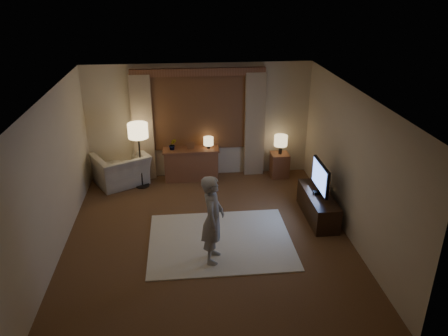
{
  "coord_description": "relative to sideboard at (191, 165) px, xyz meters",
  "views": [
    {
      "loc": [
        -0.38,
        -6.65,
        4.3
      ],
      "look_at": [
        0.35,
        0.6,
        1.08
      ],
      "focal_mm": 35.0,
      "sensor_mm": 36.0,
      "label": 1
    }
  ],
  "objects": [
    {
      "name": "picture_frame",
      "position": [
        0.0,
        0.0,
        0.45
      ],
      "size": [
        0.16,
        0.02,
        0.2
      ],
      "primitive_type": "cube",
      "color": "brown",
      "rests_on": "sideboard"
    },
    {
      "name": "room",
      "position": [
        0.21,
        -2.0,
        0.98
      ],
      "size": [
        5.04,
        5.54,
        2.64
      ],
      "color": "brown",
      "rests_on": "ground"
    },
    {
      "name": "tv_stand",
      "position": [
        2.36,
        -1.99,
        -0.1
      ],
      "size": [
        0.45,
        1.4,
        0.5
      ],
      "primitive_type": "cube",
      "color": "black",
      "rests_on": "floor"
    },
    {
      "name": "plant",
      "position": [
        -0.4,
        0.0,
        0.5
      ],
      "size": [
        0.17,
        0.13,
        0.3
      ],
      "primitive_type": "imported",
      "color": "#999999",
      "rests_on": "sideboard"
    },
    {
      "name": "table_lamp_sideboard",
      "position": [
        0.4,
        0.0,
        0.55
      ],
      "size": [
        0.22,
        0.22,
        0.3
      ],
      "color": "black",
      "rests_on": "sideboard"
    },
    {
      "name": "floor_lamp",
      "position": [
        -1.11,
        -0.27,
        0.87
      ],
      "size": [
        0.42,
        0.42,
        1.46
      ],
      "color": "black",
      "rests_on": "floor"
    },
    {
      "name": "sideboard",
      "position": [
        0.0,
        0.0,
        0.0
      ],
      "size": [
        1.2,
        0.4,
        0.7
      ],
      "primitive_type": "cube",
      "color": "brown",
      "rests_on": "floor"
    },
    {
      "name": "tv",
      "position": [
        2.36,
        -1.99,
        0.5
      ],
      "size": [
        0.21,
        0.87,
        0.63
      ],
      "color": "black",
      "rests_on": "tv_stand"
    },
    {
      "name": "person",
      "position": [
        0.25,
        -3.18,
        0.42
      ],
      "size": [
        0.46,
        0.61,
        1.5
      ],
      "primitive_type": "imported",
      "rotation": [
        0.0,
        0.0,
        1.37
      ],
      "color": "#99958D",
      "rests_on": "rug"
    },
    {
      "name": "armchair",
      "position": [
        -1.55,
        -0.12,
        0.01
      ],
      "size": [
        1.42,
        1.37,
        0.71
      ],
      "primitive_type": "imported",
      "rotation": [
        0.0,
        0.0,
        -2.64
      ],
      "color": "beige",
      "rests_on": "floor"
    },
    {
      "name": "rug",
      "position": [
        0.42,
        -2.65,
        -0.34
      ],
      "size": [
        2.5,
        2.0,
        0.02
      ],
      "primitive_type": "cube",
      "color": "#EFE4C9",
      "rests_on": "floor"
    },
    {
      "name": "side_table",
      "position": [
        2.04,
        -0.05,
        -0.07
      ],
      "size": [
        0.4,
        0.4,
        0.56
      ],
      "primitive_type": "cube",
      "color": "brown",
      "rests_on": "floor"
    },
    {
      "name": "table_lamp_side",
      "position": [
        2.04,
        -0.05,
        0.52
      ],
      "size": [
        0.3,
        0.3,
        0.44
      ],
      "color": "black",
      "rests_on": "side_table"
    }
  ]
}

